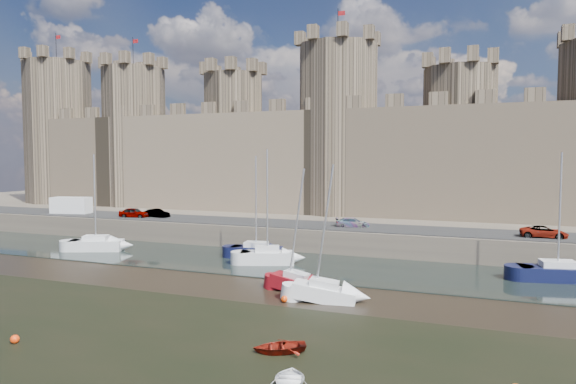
% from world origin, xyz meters
% --- Properties ---
extents(ground, '(160.00, 160.00, 0.00)m').
position_xyz_m(ground, '(0.00, 0.00, 0.00)').
color(ground, black).
rests_on(ground, ground).
extents(water_channel, '(160.00, 12.00, 0.08)m').
position_xyz_m(water_channel, '(0.00, 24.00, 0.04)').
color(water_channel, black).
rests_on(water_channel, ground).
extents(quay, '(160.00, 60.00, 2.50)m').
position_xyz_m(quay, '(0.00, 60.00, 1.25)').
color(quay, '#4C443A').
rests_on(quay, ground).
extents(road, '(160.00, 7.00, 0.10)m').
position_xyz_m(road, '(0.00, 34.00, 2.55)').
color(road, black).
rests_on(road, quay).
extents(castle, '(108.50, 11.00, 29.00)m').
position_xyz_m(castle, '(-0.64, 48.00, 11.67)').
color(castle, '#42382B').
rests_on(castle, quay).
extents(car_0, '(3.98, 2.03, 1.30)m').
position_xyz_m(car_0, '(-20.49, 32.72, 3.15)').
color(car_0, gray).
rests_on(car_0, quay).
extents(car_1, '(3.56, 1.53, 1.14)m').
position_xyz_m(car_1, '(-17.78, 33.77, 3.07)').
color(car_1, gray).
rests_on(car_1, quay).
extents(car_2, '(3.93, 2.27, 1.07)m').
position_xyz_m(car_2, '(7.78, 33.92, 3.04)').
color(car_2, gray).
rests_on(car_2, quay).
extents(car_3, '(4.30, 2.10, 1.18)m').
position_xyz_m(car_3, '(26.64, 33.04, 3.09)').
color(car_3, gray).
rests_on(car_3, quay).
extents(van, '(5.55, 3.09, 2.29)m').
position_xyz_m(van, '(-31.55, 33.50, 3.64)').
color(van, silver).
rests_on(van, quay).
extents(sailboat_0, '(6.00, 4.19, 10.47)m').
position_xyz_m(sailboat_0, '(-18.05, 23.03, 0.81)').
color(sailboat_0, silver).
rests_on(sailboat_0, ground).
extents(sailboat_1, '(5.36, 2.72, 10.27)m').
position_xyz_m(sailboat_1, '(-0.07, 25.63, 0.81)').
color(sailboat_1, black).
rests_on(sailboat_1, ground).
extents(sailboat_2, '(5.41, 3.65, 10.88)m').
position_xyz_m(sailboat_2, '(2.16, 23.30, 0.85)').
color(sailboat_2, silver).
rests_on(sailboat_2, ground).
extents(sailboat_3, '(6.35, 3.49, 10.52)m').
position_xyz_m(sailboat_3, '(27.05, 25.75, 0.81)').
color(sailboat_3, black).
rests_on(sailboat_3, ground).
extents(sailboat_4, '(4.19, 2.08, 9.39)m').
position_xyz_m(sailboat_4, '(8.13, 15.15, 0.70)').
color(sailboat_4, maroon).
rests_on(sailboat_4, ground).
extents(sailboat_5, '(4.71, 2.40, 9.72)m').
position_xyz_m(sailboat_5, '(10.91, 13.29, 0.71)').
color(sailboat_5, white).
rests_on(sailboat_5, ground).
extents(dinghy_2, '(2.76, 3.31, 0.59)m').
position_xyz_m(dinghy_2, '(13.51, -0.27, 0.29)').
color(dinghy_2, white).
rests_on(dinghy_2, ground).
extents(dinghy_4, '(3.38, 3.04, 0.58)m').
position_xyz_m(dinghy_4, '(11.55, 3.26, 0.29)').
color(dinghy_4, maroon).
rests_on(dinghy_4, ground).
extents(buoy_3, '(0.47, 0.47, 0.47)m').
position_xyz_m(buoy_3, '(8.36, 12.00, 0.23)').
color(buoy_3, red).
rests_on(buoy_3, ground).
extents(buoy_4, '(0.48, 0.48, 0.48)m').
position_xyz_m(buoy_4, '(-2.44, -0.75, 0.24)').
color(buoy_4, '#FD3B0B').
rests_on(buoy_4, ground).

